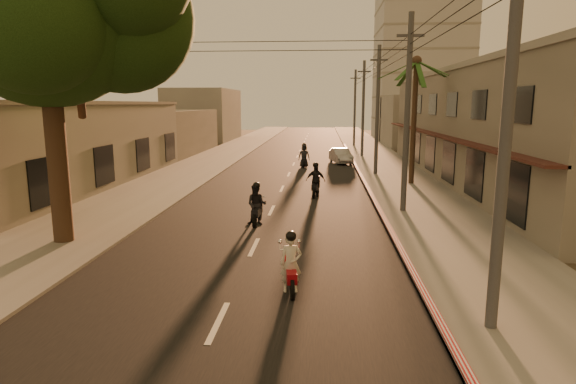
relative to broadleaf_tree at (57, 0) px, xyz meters
The scene contains 19 objects.
ground 10.96m from the broadleaf_tree, 17.97° to the right, with size 160.00×160.00×0.00m, color #383023.
road 20.84m from the broadleaf_tree, 69.68° to the left, with size 10.00×140.00×0.02m, color black.
sidewalk_right 24.26m from the broadleaf_tree, 51.68° to the left, with size 5.00×140.00×0.12m, color slate.
sidewalk_left 19.76m from the broadleaf_tree, 92.85° to the left, with size 5.00×140.00×0.12m, color slate.
curb_stripe 19.30m from the broadleaf_tree, 47.67° to the left, with size 0.20×60.00×0.20m, color red.
shophouse_row 26.41m from the broadleaf_tree, 37.63° to the left, with size 8.80×34.20×7.30m.
left_building 15.15m from the broadleaf_tree, 121.87° to the left, with size 8.20×24.20×5.20m.
distant_tower 58.67m from the broadleaf_tree, 67.22° to the left, with size 12.10×12.10×28.00m.
broadleaf_tree is the anchor object (origin of this frame).
palm_tree 20.18m from the broadleaf_tree, 43.48° to the left, with size 5.00×5.00×8.20m.
utility_poles 22.06m from the broadleaf_tree, 54.34° to the left, with size 1.20×48.26×9.00m.
filler_right 47.87m from the broadleaf_tree, 64.31° to the left, with size 8.00×14.00×6.00m, color gray.
filler_left_near 33.30m from the broadleaf_tree, 103.06° to the left, with size 8.00×14.00×4.40m, color gray.
filler_left_far 50.64m from the broadleaf_tree, 98.43° to the left, with size 8.00×14.00×7.00m, color gray.
scooter_red 11.98m from the broadleaf_tree, 26.74° to the right, with size 0.75×1.74×1.71m.
scooter_mid_a 10.39m from the broadleaf_tree, 26.82° to the left, with size 0.89×1.87×1.83m.
scooter_mid_b 14.99m from the broadleaf_tree, 47.91° to the left, with size 1.16×1.94×1.91m.
scooter_far_a 24.29m from the broadleaf_tree, 70.87° to the left, with size 0.95×1.99×1.96m.
parked_car 28.20m from the broadleaf_tree, 66.93° to the left, with size 2.07×4.03×1.27m, color #9EA1A6.
Camera 1 is at (2.37, -14.36, 5.04)m, focal length 30.00 mm.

